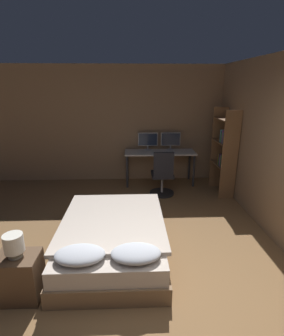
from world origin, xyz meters
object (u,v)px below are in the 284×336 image
(bedside_lamp, at_px, (14,244))
(monitor_right, at_px, (171,140))
(office_chair, at_px, (162,178))
(monitor_left, at_px, (148,140))
(nightstand, at_px, (19,277))
(desk, at_px, (160,156))
(bed, at_px, (113,238))
(keyboard, at_px, (161,153))
(bookshelf, at_px, (225,149))
(computer_mouse, at_px, (173,153))

(bedside_lamp, relative_size, monitor_right, 0.56)
(office_chair, bearing_deg, monitor_left, 106.02)
(nightstand, relative_size, desk, 0.32)
(bed, bearing_deg, bedside_lamp, -142.63)
(nightstand, height_order, desk, desk)
(nightstand, xyz_separation_m, keyboard, (1.89, 3.28, 0.52))
(monitor_right, relative_size, bookshelf, 0.26)
(keyboard, distance_m, bookshelf, 1.39)
(nightstand, bearing_deg, bedside_lamp, 165.96)
(bedside_lamp, height_order, office_chair, office_chair)
(bed, relative_size, monitor_left, 4.20)
(computer_mouse, xyz_separation_m, office_chair, (-0.28, -0.52, -0.41))
(bed, xyz_separation_m, bedside_lamp, (-0.96, -0.74, 0.43))
(monitor_left, xyz_separation_m, monitor_right, (0.54, 0.00, 0.00))
(bed, height_order, keyboard, keyboard)
(bedside_lamp, height_order, computer_mouse, computer_mouse)
(bed, height_order, bedside_lamp, bedside_lamp)
(nightstand, relative_size, office_chair, 0.53)
(bedside_lamp, bearing_deg, office_chair, 55.84)
(monitor_right, height_order, bookshelf, bookshelf)
(desk, relative_size, monitor_left, 3.52)
(desk, relative_size, computer_mouse, 23.17)
(monitor_right, height_order, keyboard, monitor_right)
(nightstand, xyz_separation_m, monitor_right, (2.16, 3.66, 0.75))
(monitor_left, bearing_deg, bed, -102.61)
(bedside_lamp, relative_size, keyboard, 0.72)
(office_chair, bearing_deg, bedside_lamp, -124.16)
(bed, bearing_deg, nightstand, -142.63)
(desk, height_order, computer_mouse, computer_mouse)
(nightstand, height_order, computer_mouse, computer_mouse)
(bedside_lamp, relative_size, computer_mouse, 3.71)
(desk, distance_m, bookshelf, 1.48)
(nightstand, distance_m, keyboard, 3.82)
(bed, xyz_separation_m, desk, (0.92, 2.73, 0.43))
(keyboard, height_order, office_chair, office_chair)
(monitor_left, distance_m, keyboard, 0.51)
(monitor_left, bearing_deg, keyboard, -54.13)
(monitor_right, xyz_separation_m, bookshelf, (1.02, -0.85, -0.02))
(monitor_right, distance_m, bookshelf, 1.32)
(monitor_right, xyz_separation_m, computer_mouse, (0.00, -0.37, -0.22))
(computer_mouse, xyz_separation_m, bookshelf, (1.01, -0.48, 0.20))
(monitor_left, xyz_separation_m, computer_mouse, (0.54, -0.37, -0.22))
(monitor_right, height_order, computer_mouse, monitor_right)
(computer_mouse, distance_m, bookshelf, 1.14)
(bed, xyz_separation_m, keyboard, (0.92, 2.55, 0.54))
(monitor_right, xyz_separation_m, keyboard, (-0.27, -0.37, -0.23))
(desk, relative_size, office_chair, 1.66)
(monitor_left, bearing_deg, nightstand, -113.85)
(monitor_right, distance_m, office_chair, 1.13)
(bedside_lamp, relative_size, office_chair, 0.27)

